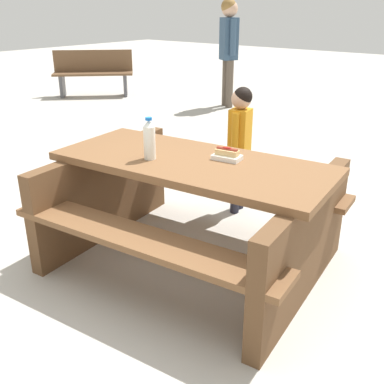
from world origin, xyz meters
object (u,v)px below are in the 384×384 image
child_in_coat (240,134)px  park_bench_near (93,72)px  soda_bottle (149,140)px  picnic_table (192,203)px  bystander_adult (229,39)px  hotdog_tray (227,155)px

child_in_coat → park_bench_near: 5.81m
child_in_coat → soda_bottle: bearing=-89.7°
child_in_coat → park_bench_near: child_in_coat is taller
picnic_table → bystander_adult: bearing=122.2°
hotdog_tray → park_bench_near: bearing=147.9°
picnic_table → child_in_coat: size_ratio=1.83×
soda_bottle → hotdog_tray: size_ratio=1.38×
park_bench_near → hotdog_tray: bearing=-32.1°
picnic_table → hotdog_tray: size_ratio=10.02×
hotdog_tray → child_in_coat: bearing=117.6°
soda_bottle → park_bench_near: bearing=143.8°
picnic_table → hotdog_tray: hotdog_tray is taller
park_bench_near → bystander_adult: 2.79m
picnic_table → park_bench_near: size_ratio=1.46×
hotdog_tray → park_bench_near: park_bench_near is taller
picnic_table → child_in_coat: (-0.23, 0.91, 0.24)m
picnic_table → hotdog_tray: (0.17, 0.14, 0.34)m
park_bench_near → bystander_adult: size_ratio=0.77×
bystander_adult → picnic_table: bearing=-57.8°
soda_bottle → bystander_adult: (-2.55, 4.57, 0.25)m
hotdog_tray → bystander_adult: (-2.95, 4.27, 0.34)m
soda_bottle → hotdog_tray: (0.40, 0.30, -0.09)m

